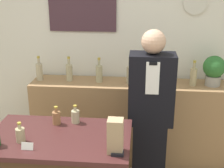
# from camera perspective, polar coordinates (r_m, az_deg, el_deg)

# --- Properties ---
(back_wall) EXTENTS (5.20, 0.09, 2.70)m
(back_wall) POSITION_cam_1_polar(r_m,az_deg,el_deg) (3.75, 0.65, 7.09)
(back_wall) COLOR silver
(back_wall) RESTS_ON ground_plane
(back_shelf) EXTENTS (2.36, 0.43, 0.98)m
(back_shelf) POSITION_cam_1_polar(r_m,az_deg,el_deg) (3.77, 3.79, -6.87)
(back_shelf) COLOR #9E754C
(back_shelf) RESTS_ON ground_plane
(shopkeeper) EXTENTS (0.43, 0.27, 1.70)m
(shopkeeper) POSITION_cam_1_polar(r_m,az_deg,el_deg) (3.07, 7.01, -5.95)
(shopkeeper) COLOR black
(shopkeeper) RESTS_ON ground_plane
(potted_plant) EXTENTS (0.24, 0.24, 0.34)m
(potted_plant) POSITION_cam_1_polar(r_m,az_deg,el_deg) (3.62, 18.15, 2.59)
(potted_plant) COLOR #9E998E
(potted_plant) RESTS_ON back_shelf
(paper_bag) EXTENTS (0.11, 0.10, 0.26)m
(paper_bag) POSITION_cam_1_polar(r_m,az_deg,el_deg) (2.28, 0.61, -9.49)
(paper_bag) COLOR tan
(paper_bag) RESTS_ON display_counter
(tape_dispenser) EXTENTS (0.09, 0.06, 0.07)m
(tape_dispenser) POSITION_cam_1_polar(r_m,az_deg,el_deg) (2.30, 1.13, -12.35)
(tape_dispenser) COLOR black
(tape_dispenser) RESTS_ON display_counter
(price_card_right) EXTENTS (0.09, 0.02, 0.06)m
(price_card_right) POSITION_cam_1_polar(r_m,az_deg,el_deg) (2.44, -15.23, -10.93)
(price_card_right) COLOR white
(price_card_right) RESTS_ON display_counter
(counter_bottle_1) EXTENTS (0.07, 0.07, 0.16)m
(counter_bottle_1) POSITION_cam_1_polar(r_m,az_deg,el_deg) (2.55, -16.41, -8.84)
(counter_bottle_1) COLOR tan
(counter_bottle_1) RESTS_ON display_counter
(counter_bottle_2) EXTENTS (0.07, 0.07, 0.16)m
(counter_bottle_2) POSITION_cam_1_polar(r_m,az_deg,el_deg) (2.77, -10.12, -6.03)
(counter_bottle_2) COLOR #94653F
(counter_bottle_2) RESTS_ON display_counter
(counter_bottle_3) EXTENTS (0.07, 0.07, 0.16)m
(counter_bottle_3) POSITION_cam_1_polar(r_m,az_deg,el_deg) (2.77, -6.71, -5.85)
(counter_bottle_3) COLOR tan
(counter_bottle_3) RESTS_ON display_counter
(shelf_bottle_0) EXTENTS (0.08, 0.08, 0.29)m
(shelf_bottle_0) POSITION_cam_1_polar(r_m,az_deg,el_deg) (3.74, -13.14, 2.30)
(shelf_bottle_0) COLOR tan
(shelf_bottle_0) RESTS_ON back_shelf
(shelf_bottle_1) EXTENTS (0.08, 0.08, 0.29)m
(shelf_bottle_1) POSITION_cam_1_polar(r_m,az_deg,el_deg) (3.65, -7.83, 2.24)
(shelf_bottle_1) COLOR tan
(shelf_bottle_1) RESTS_ON back_shelf
(shelf_bottle_2) EXTENTS (0.08, 0.08, 0.29)m
(shelf_bottle_2) POSITION_cam_1_polar(r_m,az_deg,el_deg) (3.57, -2.36, 2.03)
(shelf_bottle_2) COLOR tan
(shelf_bottle_2) RESTS_ON back_shelf
(shelf_bottle_3) EXTENTS (0.08, 0.08, 0.29)m
(shelf_bottle_3) POSITION_cam_1_polar(r_m,az_deg,el_deg) (3.53, 3.29, 1.80)
(shelf_bottle_3) COLOR tan
(shelf_bottle_3) RESTS_ON back_shelf
(shelf_bottle_4) EXTENTS (0.08, 0.08, 0.29)m
(shelf_bottle_4) POSITION_cam_1_polar(r_m,az_deg,el_deg) (3.56, 8.98, 1.75)
(shelf_bottle_4) COLOR tan
(shelf_bottle_4) RESTS_ON back_shelf
(shelf_bottle_5) EXTENTS (0.08, 0.08, 0.29)m
(shelf_bottle_5) POSITION_cam_1_polar(r_m,az_deg,el_deg) (3.57, 14.66, 1.39)
(shelf_bottle_5) COLOR tan
(shelf_bottle_5) RESTS_ON back_shelf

